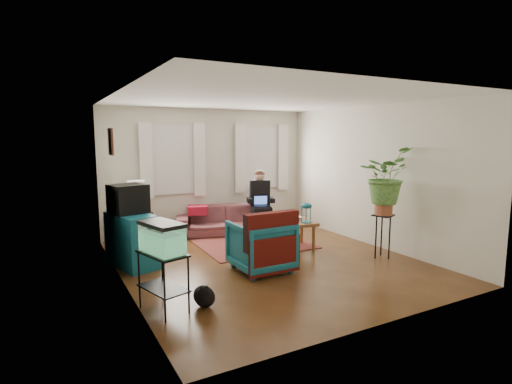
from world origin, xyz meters
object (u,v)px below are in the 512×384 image
sofa (226,215)px  dresser (132,240)px  aquarium_stand (163,282)px  armchair (261,243)px  plant_stand (382,236)px  side_table (138,229)px  coffee_table (280,236)px

sofa → dresser: size_ratio=2.17×
aquarium_stand → armchair: (1.70, 0.72, 0.07)m
sofa → plant_stand: size_ratio=2.74×
armchair → plant_stand: 2.14m
side_table → coffee_table: side_table is taller
armchair → sofa: bearing=-102.3°
aquarium_stand → coffee_table: size_ratio=0.57×
side_table → dresser: size_ratio=0.69×
dresser → aquarium_stand: size_ratio=1.33×
sofa → aquarium_stand: bearing=-105.6°
coffee_table → armchair: bearing=-125.9°
side_table → armchair: 2.68m
side_table → coffee_table: bearing=-34.1°
side_table → plant_stand: 4.40m
armchair → plant_stand: bearing=167.8°
plant_stand → dresser: bearing=157.7°
armchair → side_table: bearing=-60.5°
dresser → aquarium_stand: bearing=-105.7°
dresser → coffee_table: size_ratio=0.76×
armchair → plant_stand: armchair is taller
sofa → armchair: bearing=-81.8°
dresser → plant_stand: size_ratio=1.26×
dresser → aquarium_stand: 1.85m
sofa → plant_stand: 3.22m
side_table → armchair: size_ratio=0.76×
sofa → armchair: size_ratio=2.39×
dresser → plant_stand: 4.09m
side_table → dresser: (-0.34, -1.18, 0.10)m
sofa → plant_stand: bearing=-40.2°
aquarium_stand → armchair: 1.85m
sofa → plant_stand: sofa is taller
coffee_table → plant_stand: bearing=-34.5°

